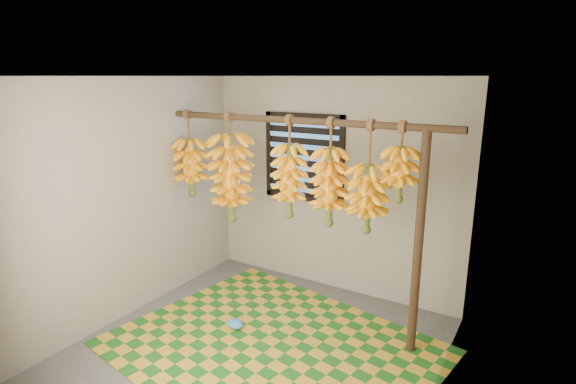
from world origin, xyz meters
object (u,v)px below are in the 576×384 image
Objects in this scene: banana_bunch_d at (330,187)px; plastic_bag at (235,324)px; banana_bunch_a at (191,167)px; banana_bunch_f at (400,174)px; banana_bunch_c at (290,181)px; woven_mat at (272,347)px; banana_bunch_e at (368,199)px; support_post at (418,246)px; banana_bunch_b at (231,178)px.

plastic_bag is at bearing -144.32° from banana_bunch_d.
banana_bunch_f is at bearing 0.00° from banana_bunch_a.
banana_bunch_d is (0.43, 0.00, -0.01)m from banana_bunch_c.
banana_bunch_d reaches higher than plastic_bag.
woven_mat is 2.12m from banana_bunch_a.
banana_bunch_c is 0.99× the size of banana_bunch_e.
banana_bunch_e is (2.08, 0.00, -0.07)m from banana_bunch_a.
support_post is 0.94m from banana_bunch_d.
support_post is at bearing 29.31° from woven_mat.
banana_bunch_b is (-0.41, 0.53, 1.31)m from plastic_bag.
banana_bunch_b is at bearing 180.00° from banana_bunch_e.
woven_mat is 2.90× the size of banana_bunch_a.
banana_bunch_c is (-0.18, 0.61, 1.41)m from woven_mat.
banana_bunch_b is at bearing 180.00° from support_post.
banana_bunch_f reaches higher than plastic_bag.
banana_bunch_f is at bearing 0.00° from banana_bunch_d.
banana_bunch_d is (1.71, 0.00, -0.01)m from banana_bunch_a.
woven_mat is at bearing -9.66° from plastic_bag.
plastic_bag is at bearing -28.57° from banana_bunch_a.
banana_bunch_a is 1.71m from banana_bunch_d.
banana_bunch_d is at bearing 35.68° from plastic_bag.
banana_bunch_e is 0.37m from banana_bunch_f.
banana_bunch_e is at bearing 25.53° from plastic_bag.
banana_bunch_d is 1.48× the size of banana_bunch_f.
plastic_bag is 0.17× the size of banana_bunch_b.
support_post is 0.64m from banana_bunch_f.
banana_bunch_e and banana_bunch_f have the same top height.
support_post is at bearing 0.00° from banana_bunch_e.
banana_bunch_b and banana_bunch_d have the same top height.
support_post is at bearing 0.00° from banana_bunch_c.
banana_bunch_a is at bearing -180.00° from banana_bunch_b.
banana_bunch_a is at bearing -180.00° from banana_bunch_f.
support_post is 0.73× the size of woven_mat.
banana_bunch_a is 0.94× the size of banana_bunch_d.
banana_bunch_e is (0.80, 0.00, -0.07)m from banana_bunch_c.
banana_bunch_a is at bearing 180.00° from support_post.
plastic_bag is 1.64m from banana_bunch_d.
banana_bunch_f is at bearing 0.00° from banana_bunch_e.
banana_bunch_b reaches higher than woven_mat.
banana_bunch_f is (1.07, 0.00, 0.19)m from banana_bunch_c.
banana_bunch_a is 0.82× the size of banana_bunch_b.
banana_bunch_a is at bearing -180.00° from banana_bunch_d.
banana_bunch_b is 1.69× the size of banana_bunch_f.
banana_bunch_a is at bearing 151.43° from plastic_bag.
banana_bunch_d reaches higher than support_post.
banana_bunch_a reaches higher than woven_mat.
banana_bunch_d reaches higher than woven_mat.
banana_bunch_f is (0.89, 0.61, 1.60)m from woven_mat.
banana_bunch_b is 1.52m from banana_bunch_e.
banana_bunch_c is at bearing -180.00° from banana_bunch_d.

